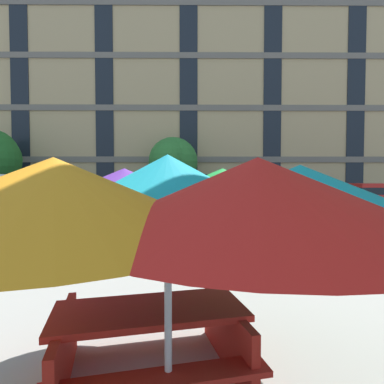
# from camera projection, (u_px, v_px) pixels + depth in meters

# --- Properties ---
(ground_plane) EXTENTS (120.00, 120.00, 0.00)m
(ground_plane) POSITION_uv_depth(u_px,v_px,m) (188.00, 235.00, 11.64)
(ground_plane) COLOR #424244
(sidewalk_far) EXTENTS (56.00, 3.60, 0.12)m
(sidewalk_far) POSITION_uv_depth(u_px,v_px,m) (189.00, 213.00, 18.43)
(sidewalk_far) COLOR gray
(sidewalk_far) RESTS_ON ground
(apartment_building) EXTENTS (46.88, 12.08, 16.00)m
(apartment_building) POSITION_uv_depth(u_px,v_px,m) (189.00, 104.00, 26.29)
(apartment_building) COLOR tan
(apartment_building) RESTS_ON ground
(sedan_silver) EXTENTS (4.40, 1.98, 1.78)m
(sedan_silver) POSITION_uv_depth(u_px,v_px,m) (109.00, 201.00, 15.27)
(sedan_silver) COLOR #A8AAB2
(sedan_silver) RESTS_ON ground
(pickup_black) EXTENTS (5.10, 2.12, 2.20)m
(pickup_black) POSITION_uv_depth(u_px,v_px,m) (243.00, 200.00, 15.31)
(pickup_black) COLOR black
(pickup_black) RESTS_ON ground
(sedan_red) EXTENTS (4.40, 1.98, 1.78)m
(sedan_red) POSITION_uv_depth(u_px,v_px,m) (376.00, 201.00, 15.36)
(sedan_red) COLOR #B21E19
(sedan_red) RESTS_ON ground
(street_tree_middle) EXTENTS (2.85, 3.11, 4.41)m
(street_tree_middle) POSITION_uv_depth(u_px,v_px,m) (172.00, 162.00, 18.87)
(street_tree_middle) COLOR brown
(street_tree_middle) RESTS_ON ground
(patio_umbrella) EXTENTS (3.89, 3.61, 2.19)m
(patio_umbrella) POSITION_uv_depth(u_px,v_px,m) (168.00, 189.00, 2.56)
(patio_umbrella) COLOR silver
(patio_umbrella) RESTS_ON ground
(picnic_table) EXTENTS (2.10, 1.89, 0.77)m
(picnic_table) POSITION_uv_depth(u_px,v_px,m) (150.00, 337.00, 3.14)
(picnic_table) COLOR red
(picnic_table) RESTS_ON ground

